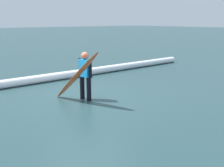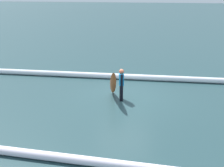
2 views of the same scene
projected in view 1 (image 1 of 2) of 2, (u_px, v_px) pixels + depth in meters
name	position (u px, v px, depth m)	size (l,w,h in m)	color
ground_plane	(84.00, 97.00, 8.40)	(161.32, 161.32, 0.00)	#244043
surfer	(85.00, 73.00, 7.95)	(0.26, 0.52, 1.45)	black
surfboard	(76.00, 77.00, 7.69)	(0.57, 1.85, 1.59)	#E55926
wave_crest_foreground	(6.00, 84.00, 9.50)	(0.31, 0.31, 18.80)	white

